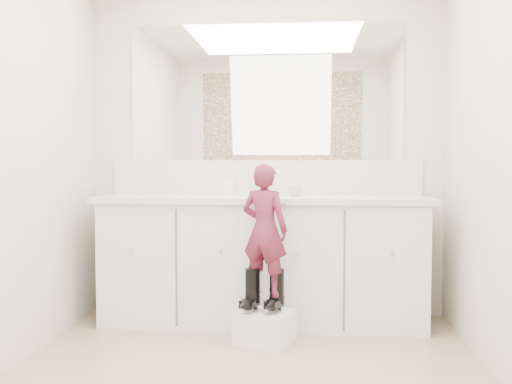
{
  "coord_description": "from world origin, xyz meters",
  "views": [
    {
      "loc": [
        0.3,
        -2.72,
        1.12
      ],
      "look_at": [
        -0.01,
        0.83,
        0.94
      ],
      "focal_mm": 40.0,
      "sensor_mm": 36.0,
      "label": 1
    }
  ],
  "objects": [
    {
      "name": "wall_back",
      "position": [
        0.0,
        1.5,
        1.2
      ],
      "size": [
        2.6,
        0.0,
        2.6
      ],
      "primitive_type": "plane",
      "rotation": [
        1.57,
        0.0,
        0.0
      ],
      "color": "beige",
      "rests_on": "floor"
    },
    {
      "name": "wall_front",
      "position": [
        0.0,
        -1.5,
        1.2
      ],
      "size": [
        2.6,
        0.0,
        2.6
      ],
      "primitive_type": "plane",
      "rotation": [
        -1.57,
        0.0,
        0.0
      ],
      "color": "beige",
      "rests_on": "floor"
    },
    {
      "name": "vanity_cabinet",
      "position": [
        0.0,
        1.23,
        0.42
      ],
      "size": [
        2.2,
        0.55,
        0.85
      ],
      "primitive_type": "cube",
      "color": "silver",
      "rests_on": "floor"
    },
    {
      "name": "countertop",
      "position": [
        0.0,
        1.21,
        0.87
      ],
      "size": [
        2.28,
        0.58,
        0.04
      ],
      "primitive_type": "cube",
      "color": "beige",
      "rests_on": "vanity_cabinet"
    },
    {
      "name": "backsplash",
      "position": [
        0.0,
        1.49,
        1.02
      ],
      "size": [
        2.28,
        0.03,
        0.25
      ],
      "primitive_type": "cube",
      "color": "beige",
      "rests_on": "countertop"
    },
    {
      "name": "mirror",
      "position": [
        0.0,
        1.49,
        1.64
      ],
      "size": [
        2.0,
        0.02,
        1.0
      ],
      "primitive_type": "cube",
      "color": "white",
      "rests_on": "wall_back"
    },
    {
      "name": "faucet",
      "position": [
        0.0,
        1.38,
        0.94
      ],
      "size": [
        0.08,
        0.08,
        0.1
      ],
      "primitive_type": "cylinder",
      "color": "silver",
      "rests_on": "countertop"
    },
    {
      "name": "cup",
      "position": [
        0.23,
        1.18,
        0.93
      ],
      "size": [
        0.09,
        0.09,
        0.08
      ],
      "primitive_type": "imported",
      "rotation": [
        0.0,
        0.0,
        -0.05
      ],
      "color": "#BFB398",
      "rests_on": "countertop"
    },
    {
      "name": "soap_bottle",
      "position": [
        -0.23,
        1.27,
        0.97
      ],
      "size": [
        0.08,
        0.09,
        0.17
      ],
      "primitive_type": "imported",
      "rotation": [
        0.0,
        0.0,
        -0.13
      ],
      "color": "silver",
      "rests_on": "countertop"
    },
    {
      "name": "step_stool",
      "position": [
        0.05,
        0.75,
        0.1
      ],
      "size": [
        0.4,
        0.37,
        0.2
      ],
      "primitive_type": "cube",
      "rotation": [
        0.0,
        0.0,
        -0.37
      ],
      "color": "white",
      "rests_on": "floor"
    },
    {
      "name": "boot_left",
      "position": [
        -0.03,
        0.75,
        0.34
      ],
      "size": [
        0.16,
        0.2,
        0.27
      ],
      "primitive_type": null,
      "rotation": [
        0.0,
        0.0,
        -0.37
      ],
      "color": "black",
      "rests_on": "step_stool"
    },
    {
      "name": "boot_right",
      "position": [
        0.12,
        0.75,
        0.34
      ],
      "size": [
        0.16,
        0.2,
        0.27
      ],
      "primitive_type": null,
      "rotation": [
        0.0,
        0.0,
        -0.37
      ],
      "color": "black",
      "rests_on": "step_stool"
    },
    {
      "name": "toddler",
      "position": [
        0.05,
        0.75,
        0.71
      ],
      "size": [
        0.35,
        0.29,
        0.81
      ],
      "primitive_type": "imported",
      "rotation": [
        0.0,
        0.0,
        2.77
      ],
      "color": "#9B2F56",
      "rests_on": "step_stool"
    },
    {
      "name": "toothbrush",
      "position": [
        0.12,
        0.75,
        0.85
      ],
      "size": [
        0.13,
        0.06,
        0.06
      ],
      "primitive_type": "cylinder",
      "rotation": [
        0.0,
        1.22,
        -0.37
      ],
      "color": "#CC4F83",
      "rests_on": "toddler"
    }
  ]
}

